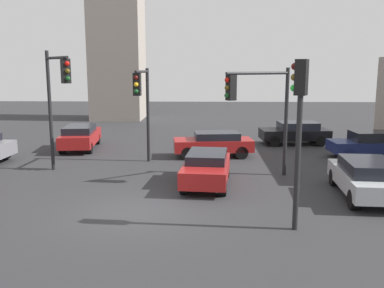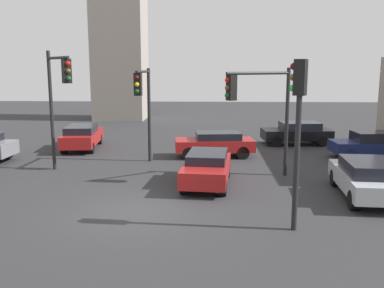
% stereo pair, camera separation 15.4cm
% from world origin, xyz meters
% --- Properties ---
extents(ground_plane, '(92.33, 92.33, 0.00)m').
position_xyz_m(ground_plane, '(0.00, 0.00, 0.00)').
color(ground_plane, '#2D2D30').
extents(traffic_light_0, '(0.40, 2.63, 4.69)m').
position_xyz_m(traffic_light_0, '(-0.66, 6.60, 3.36)').
color(traffic_light_0, black).
rests_on(traffic_light_0, ground_plane).
extents(traffic_light_1, '(0.49, 0.43, 4.96)m').
position_xyz_m(traffic_light_1, '(4.96, -1.37, 3.47)').
color(traffic_light_1, black).
rests_on(traffic_light_1, ground_plane).
extents(traffic_light_2, '(2.86, 2.01, 4.73)m').
position_xyz_m(traffic_light_2, '(4.51, 4.24, 3.39)').
color(traffic_light_2, black).
rests_on(traffic_light_2, ground_plane).
extents(traffic_light_3, '(1.71, 2.13, 5.48)m').
position_xyz_m(traffic_light_3, '(-4.13, 4.94, 3.80)').
color(traffic_light_3, black).
rests_on(traffic_light_3, ground_plane).
extents(car_0, '(2.21, 4.53, 1.39)m').
position_xyz_m(car_0, '(-5.02, 10.94, 0.75)').
color(car_0, maroon).
rests_on(car_0, ground_plane).
extents(car_1, '(4.32, 2.15, 1.33)m').
position_xyz_m(car_1, '(2.77, 9.00, 0.73)').
color(car_1, maroon).
rests_on(car_1, ground_plane).
extents(car_3, '(4.25, 1.96, 1.41)m').
position_xyz_m(car_3, '(11.05, 8.92, 0.75)').
color(car_3, navy).
rests_on(car_3, ground_plane).
extents(car_4, '(2.11, 4.25, 1.33)m').
position_xyz_m(car_4, '(2.37, 3.43, 0.72)').
color(car_4, maroon).
rests_on(car_4, ground_plane).
extents(car_5, '(2.18, 4.49, 1.43)m').
position_xyz_m(car_5, '(8.22, 1.86, 0.77)').
color(car_5, '#ADB2B7').
rests_on(car_5, ground_plane).
extents(car_6, '(4.28, 2.18, 1.39)m').
position_xyz_m(car_6, '(7.89, 12.95, 0.74)').
color(car_6, black).
rests_on(car_6, ground_plane).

